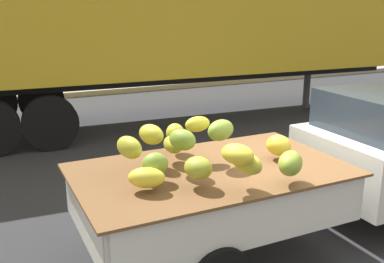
{
  "coord_description": "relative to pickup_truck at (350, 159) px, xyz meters",
  "views": [
    {
      "loc": [
        -3.25,
        -4.07,
        2.81
      ],
      "look_at": [
        -1.07,
        0.73,
        1.3
      ],
      "focal_mm": 42.08,
      "sensor_mm": 36.0,
      "label": 1
    }
  ],
  "objects": [
    {
      "name": "semi_trailer",
      "position": [
        0.48,
        5.86,
        1.65
      ],
      "size": [
        12.09,
        3.07,
        3.95
      ],
      "rotation": [
        0.0,
        0.0,
        -0.04
      ],
      "color": "gold",
      "rests_on": "ground"
    },
    {
      "name": "ground",
      "position": [
        -0.84,
        -0.04,
        -0.89
      ],
      "size": [
        220.0,
        220.0,
        0.0
      ],
      "primitive_type": "plane",
      "color": "#28282B"
    },
    {
      "name": "curb_strip",
      "position": [
        -0.84,
        10.22,
        -0.81
      ],
      "size": [
        80.0,
        0.8,
        0.16
      ],
      "primitive_type": "cube",
      "color": "gray",
      "rests_on": "ground"
    },
    {
      "name": "pickup_truck",
      "position": [
        0.0,
        0.0,
        0.0
      ],
      "size": [
        5.23,
        1.87,
        1.7
      ],
      "rotation": [
        0.0,
        0.0,
        0.02
      ],
      "color": "silver",
      "rests_on": "ground"
    }
  ]
}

